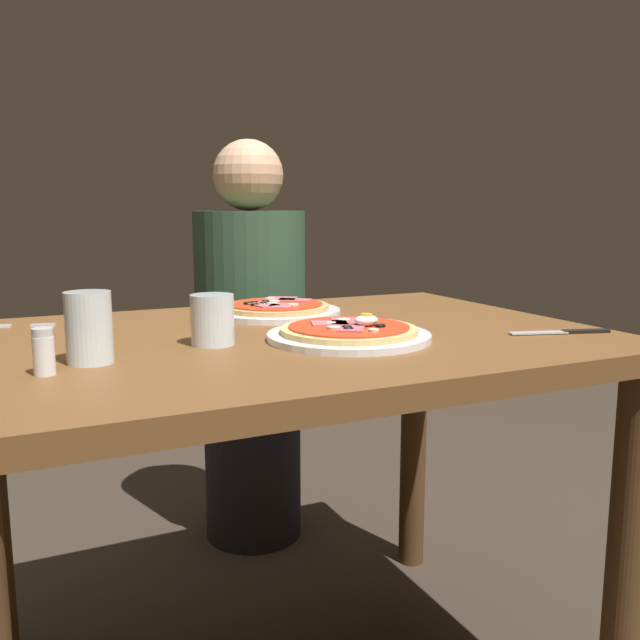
# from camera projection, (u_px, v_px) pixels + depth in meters

# --- Properties ---
(dining_table) EXTENTS (1.17, 0.83, 0.76)m
(dining_table) POSITION_uv_depth(u_px,v_px,m) (285.00, 396.00, 1.29)
(dining_table) COLOR brown
(dining_table) RESTS_ON ground
(pizza_foreground) EXTENTS (0.29, 0.29, 0.05)m
(pizza_foreground) POSITION_uv_depth(u_px,v_px,m) (349.00, 333.00, 1.21)
(pizza_foreground) COLOR white
(pizza_foreground) RESTS_ON dining_table
(pizza_across_left) EXTENTS (0.28, 0.28, 0.03)m
(pizza_across_left) POSITION_uv_depth(u_px,v_px,m) (276.00, 309.00, 1.49)
(pizza_across_left) COLOR white
(pizza_across_left) RESTS_ON dining_table
(water_glass_near) EXTENTS (0.07, 0.07, 0.09)m
(water_glass_near) POSITION_uv_depth(u_px,v_px,m) (212.00, 323.00, 1.16)
(water_glass_near) COLOR silver
(water_glass_near) RESTS_ON dining_table
(water_glass_far) EXTENTS (0.07, 0.07, 0.11)m
(water_glass_far) POSITION_uv_depth(u_px,v_px,m) (89.00, 332.00, 1.02)
(water_glass_far) COLOR silver
(water_glass_far) RESTS_ON dining_table
(fork) EXTENTS (0.16, 0.06, 0.00)m
(fork) POSITION_uv_depth(u_px,v_px,m) (6.00, 326.00, 1.33)
(fork) COLOR silver
(fork) RESTS_ON dining_table
(knife) EXTENTS (0.19, 0.07, 0.01)m
(knife) POSITION_uv_depth(u_px,v_px,m) (567.00, 332.00, 1.27)
(knife) COLOR silver
(knife) RESTS_ON dining_table
(salt_shaker) EXTENTS (0.03, 0.03, 0.07)m
(salt_shaker) POSITION_uv_depth(u_px,v_px,m) (44.00, 352.00, 0.95)
(salt_shaker) COLOR white
(salt_shaker) RESTS_ON dining_table
(diner_person) EXTENTS (0.32, 0.32, 1.18)m
(diner_person) POSITION_uv_depth(u_px,v_px,m) (251.00, 355.00, 2.00)
(diner_person) COLOR black
(diner_person) RESTS_ON ground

